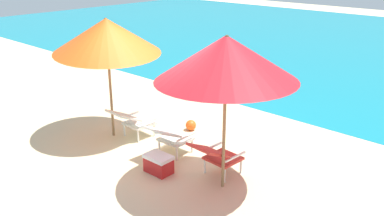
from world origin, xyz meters
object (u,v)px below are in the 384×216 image
lounge_chair_left (132,120)px  beach_ball (191,125)px  lounge_chair_center (169,136)px  lounge_chair_right (216,155)px  beach_umbrella_left (107,36)px  cooler_box (159,164)px  beach_umbrella_right (226,58)px

lounge_chair_left → beach_ball: 1.28m
lounge_chair_center → lounge_chair_right: size_ratio=0.99×
lounge_chair_left → beach_umbrella_left: bearing=-159.1°
lounge_chair_left → lounge_chair_center: same height
lounge_chair_center → beach_umbrella_left: size_ratio=0.33×
lounge_chair_center → cooler_box: lounge_chair_center is taller
lounge_chair_left → lounge_chair_right: (2.20, -0.06, 0.00)m
lounge_chair_right → beach_umbrella_right: 1.72m
lounge_chair_left → beach_umbrella_right: 3.01m
cooler_box → lounge_chair_left: bearing=156.8°
lounge_chair_left → lounge_chair_right: bearing=-1.5°
lounge_chair_right → cooler_box: size_ratio=1.90×
beach_umbrella_right → cooler_box: beach_umbrella_right is taller
lounge_chair_right → beach_umbrella_left: size_ratio=0.33×
lounge_chair_left → beach_umbrella_left: (-0.42, -0.16, 1.65)m
lounge_chair_right → beach_umbrella_right: beach_umbrella_right is taller
beach_ball → cooler_box: cooler_box is taller
lounge_chair_right → beach_umbrella_right: (0.28, -0.17, 1.69)m
lounge_chair_left → beach_umbrella_right: (2.48, -0.23, 1.69)m
cooler_box → beach_umbrella_left: bearing=166.4°
beach_ball → beach_umbrella_left: bearing=-128.1°
beach_umbrella_left → beach_ball: 2.51m
lounge_chair_left → beach_umbrella_right: beach_umbrella_right is taller
lounge_chair_left → beach_umbrella_right: bearing=-5.3°
lounge_chair_left → lounge_chair_right: 2.20m
beach_umbrella_right → lounge_chair_center: bearing=172.4°
cooler_box → beach_ball: bearing=115.8°
cooler_box → lounge_chair_right: bearing=33.6°
lounge_chair_left → cooler_box: (1.39, -0.60, -0.24)m
beach_umbrella_left → cooler_box: 2.65m
lounge_chair_left → beach_umbrella_left: beach_umbrella_left is taller
lounge_chair_left → beach_umbrella_left: 1.70m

